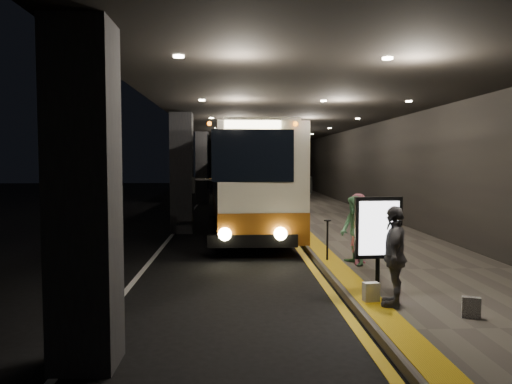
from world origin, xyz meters
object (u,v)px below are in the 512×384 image
object	(u,v)px
coach_second	(246,177)
info_sign	(378,230)
coach_main	(247,184)
stanchion_post	(327,240)
bag_plain	(371,292)
passenger_waiting_green	(355,230)
coach_third	(240,170)
passenger_boarding	(360,229)
passenger_waiting_grey	(395,256)
bag_polka	(471,308)

from	to	relation	value
coach_second	info_sign	xyz separation A→B (m)	(1.92, -20.96, -0.28)
coach_main	stanchion_post	size ratio (longest dim) A/B	11.88
bag_plain	passenger_waiting_green	bearing A→B (deg)	81.50
coach_third	info_sign	xyz separation A→B (m)	(2.09, -36.18, -0.41)
coach_second	stanchion_post	bearing A→B (deg)	-82.19
info_sign	coach_main	bearing A→B (deg)	98.71
coach_third	passenger_boarding	size ratio (longest dim) A/B	7.05
passenger_boarding	passenger_waiting_grey	xyz separation A→B (m)	(-0.29, -3.48, 0.01)
coach_third	info_sign	distance (m)	36.25
passenger_waiting_green	bag_plain	bearing A→B (deg)	-24.41
coach_second	passenger_boarding	xyz separation A→B (m)	(2.34, -18.03, -0.67)
passenger_waiting_grey	bag_polka	distance (m)	1.43
bag_polka	bag_plain	size ratio (longest dim) A/B	0.98
info_sign	bag_polka	bearing A→B (deg)	-51.54
info_sign	passenger_boarding	bearing A→B (deg)	78.43
passenger_boarding	bag_plain	bearing A→B (deg)	-168.10
passenger_waiting_grey	bag_polka	bearing A→B (deg)	75.58
coach_third	bag_plain	distance (m)	36.56
coach_third	passenger_waiting_green	world-z (taller)	coach_third
passenger_waiting_green	stanchion_post	xyz separation A→B (m)	(-0.56, 0.57, -0.33)
passenger_boarding	bag_plain	distance (m)	3.35
coach_second	passenger_waiting_grey	world-z (taller)	coach_second
passenger_waiting_grey	stanchion_post	size ratio (longest dim) A/B	1.72
coach_main	passenger_waiting_green	world-z (taller)	coach_main
passenger_waiting_grey	info_sign	size ratio (longest dim) A/B	0.94
info_sign	coach_third	bearing A→B (deg)	89.86
coach_third	bag_polka	world-z (taller)	coach_third
coach_main	coach_third	distance (m)	26.23
bag_polka	info_sign	xyz separation A→B (m)	(-1.14, 1.28, 1.08)
coach_main	passenger_waiting_green	size ratio (longest dim) A/B	7.19
passenger_waiting_green	passenger_waiting_grey	xyz separation A→B (m)	(-0.14, -3.38, 0.03)
passenger_waiting_grey	info_sign	bearing A→B (deg)	-146.45
coach_main	coach_second	distance (m)	11.01
coach_main	stanchion_post	distance (m)	6.90
passenger_boarding	bag_polka	size ratio (longest dim) A/B	5.07
bag_polka	info_sign	size ratio (longest dim) A/B	0.18
coach_third	passenger_boarding	bearing A→B (deg)	-87.55
coach_second	coach_third	xyz separation A→B (m)	(-0.17, 15.23, 0.13)
coach_second	coach_third	bearing A→B (deg)	93.13
passenger_waiting_grey	bag_polka	world-z (taller)	passenger_waiting_grey
coach_second	passenger_boarding	bearing A→B (deg)	-80.11
coach_second	passenger_boarding	size ratio (longest dim) A/B	6.56
passenger_waiting_grey	passenger_boarding	bearing A→B (deg)	-164.02
coach_second	bag_plain	xyz separation A→B (m)	(1.72, -21.25, -1.36)
coach_main	coach_third	size ratio (longest dim) A/B	0.99
passenger_waiting_grey	bag_plain	distance (m)	0.81
bag_plain	coach_third	bearing A→B (deg)	92.96
passenger_waiting_green	passenger_boarding	bearing A→B (deg)	107.66
coach_second	passenger_waiting_green	distance (m)	18.28
coach_main	coach_second	world-z (taller)	coach_main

